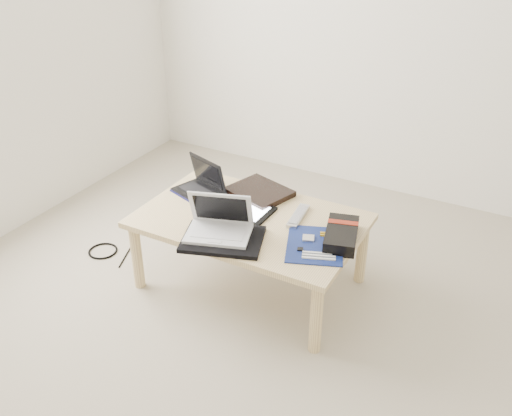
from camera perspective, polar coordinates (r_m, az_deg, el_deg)
The scene contains 13 objects.
ground at distance 2.51m, azimuth 2.04°, elevation -17.81°, with size 4.00×4.00×0.00m, color #C2B49D.
coffee_table at distance 2.87m, azimuth -0.60°, elevation -1.85°, with size 1.10×0.70×0.40m.
book at distance 3.05m, azimuth 0.33°, elevation 1.61°, with size 0.37×0.33×0.03m.
netbook at distance 3.07m, azimuth -5.51°, elevation 2.22°, with size 0.31×0.26×0.19m.
tablet at distance 2.89m, azimuth -1.12°, elevation -0.25°, with size 0.27×0.21×0.01m.
remote at distance 2.85m, azimuth 4.24°, elevation -0.80°, with size 0.08×0.24×0.02m.
neoprene_sleeve at distance 2.66m, azimuth -3.34°, elevation -3.14°, with size 0.37×0.27×0.02m, color black.
white_laptop at distance 2.67m, azimuth -3.69°, elevation -1.69°, with size 0.35×0.29×0.20m.
motherboard at distance 2.64m, azimuth 5.94°, elevation -3.68°, with size 0.35×0.39×0.01m.
gpu_box at distance 2.68m, azimuth 8.53°, elevation -2.65°, with size 0.22×0.31×0.06m.
cable_coil at distance 2.95m, azimuth -3.13°, elevation 0.35°, with size 0.11×0.11×0.01m, color black.
floor_cable_coil at distance 3.42m, azimuth -15.06°, elevation -4.17°, with size 0.17×0.17×0.01m, color black.
floor_cable_trail at distance 3.39m, azimuth -12.61°, elevation -4.17°, with size 0.01×0.01×0.34m, color black.
Camera 1 is at (0.74, -1.53, 1.84)m, focal length 40.00 mm.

